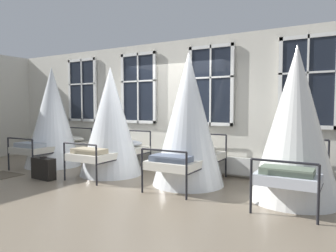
{
  "coord_description": "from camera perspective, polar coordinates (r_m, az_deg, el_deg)",
  "views": [
    {
      "loc": [
        3.68,
        -5.31,
        1.5
      ],
      "look_at": [
        0.52,
        -0.01,
        1.11
      ],
      "focal_mm": 33.63,
      "sensor_mm": 36.0,
      "label": 1
    }
  ],
  "objects": [
    {
      "name": "back_wall_with_windows",
      "position": [
        7.45,
        1.17,
        3.66
      ],
      "size": [
        10.81,
        0.1,
        3.02
      ],
      "primitive_type": "cube",
      "color": "beige",
      "rests_on": "ground"
    },
    {
      "name": "cot_fourth",
      "position": [
        5.33,
        22.11,
        -0.06
      ],
      "size": [
        1.38,
        1.92,
        2.46
      ],
      "rotation": [
        0.0,
        0.0,
        1.58
      ],
      "color": "black",
      "rests_on": "ground"
    },
    {
      "name": "ground",
      "position": [
        6.63,
        -3.92,
        -9.5
      ],
      "size": [
        19.62,
        19.62,
        0.0
      ],
      "primitive_type": "plane",
      "color": "gray"
    },
    {
      "name": "cot_second",
      "position": [
        7.03,
        -10.33,
        0.56
      ],
      "size": [
        1.38,
        1.93,
        2.36
      ],
      "rotation": [
        0.0,
        0.0,
        1.59
      ],
      "color": "black",
      "rests_on": "ground"
    },
    {
      "name": "rug_first",
      "position": [
        7.84,
        -27.88,
        -7.84
      ],
      "size": [
        0.81,
        0.58,
        0.01
      ],
      "primitive_type": "cube",
      "rotation": [
        0.0,
        0.0,
        0.02
      ],
      "color": "brown",
      "rests_on": "ground"
    },
    {
      "name": "cot_first",
      "position": [
        8.43,
        -20.17,
        1.27
      ],
      "size": [
        1.38,
        1.94,
        2.48
      ],
      "rotation": [
        0.0,
        0.0,
        1.6
      ],
      "color": "black",
      "rests_on": "ground"
    },
    {
      "name": "window_bank",
      "position": [
        7.36,
        0.7,
        0.53
      ],
      "size": [
        6.86,
        0.1,
        2.75
      ],
      "color": "black",
      "rests_on": "ground"
    },
    {
      "name": "suitcase_dark",
      "position": [
        7.02,
        -21.63,
        -7.16
      ],
      "size": [
        0.57,
        0.23,
        0.47
      ],
      "rotation": [
        0.0,
        0.0,
        -0.04
      ],
      "color": "black",
      "rests_on": "ground"
    },
    {
      "name": "cot_third",
      "position": [
        6.01,
        3.72,
        0.86
      ],
      "size": [
        1.38,
        1.93,
        2.52
      ],
      "rotation": [
        0.0,
        0.0,
        1.59
      ],
      "color": "black",
      "rests_on": "ground"
    }
  ]
}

